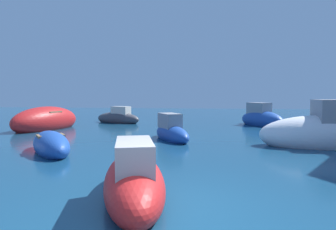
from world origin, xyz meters
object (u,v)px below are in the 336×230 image
Objects in this scene: moored_boat_2 at (171,132)px; moored_boat_4 at (134,181)px; moored_boat_9 at (118,118)px; moored_boat_0 at (326,133)px; moored_boat_1 at (46,121)px; moored_boat_7 at (261,119)px; moored_boat_8 at (51,145)px.

moored_boat_4 is (0.31, -7.60, -0.01)m from moored_boat_2.
moored_boat_0 is at bearing 164.63° from moored_boat_9.
moored_boat_1 is 13.61m from moored_boat_7.
moored_boat_0 is 13.99m from moored_boat_9.
moored_boat_9 is at bearing -176.08° from moored_boat_2.
moored_boat_8 is at bearing -75.72° from moored_boat_2.
moored_boat_4 is at bearing 130.96° from moored_boat_9.
moored_boat_2 is 5.22m from moored_boat_8.
moored_boat_9 is at bearing 2.60° from moored_boat_4.
moored_boat_7 is at bearing 99.97° from moored_boat_8.
moored_boat_9 is at bearing 158.58° from moored_boat_1.
moored_boat_7 reaches higher than moored_boat_2.
moored_boat_9 is at bearing 145.89° from moored_boat_8.
moored_boat_0 is 6.28m from moored_boat_2.
moored_boat_0 is 8.06m from moored_boat_7.
moored_boat_2 is at bearing 145.25° from moored_boat_9.
moored_boat_7 is 1.27× the size of moored_boat_8.
moored_boat_7 reaches higher than moored_boat_1.
moored_boat_8 is (-8.85, -10.63, -0.18)m from moored_boat_7.
moored_boat_4 is 15.37m from moored_boat_7.
moored_boat_1 is 1.30× the size of moored_boat_7.
moored_boat_8 is 11.16m from moored_boat_9.
moored_boat_9 is at bearing -37.29° from moored_boat_0.
moored_boat_2 is 1.02× the size of moored_boat_8.
moored_boat_1 is at bearing 21.20° from moored_boat_4.
moored_boat_0 is 8.88m from moored_boat_4.
moored_boat_8 is (-4.06, 3.98, -0.08)m from moored_boat_4.
moored_boat_1 is at bearing -103.43° from moored_boat_7.
moored_boat_7 is 1.02× the size of moored_boat_9.
moored_boat_7 reaches higher than moored_boat_4.
moored_boat_0 is 14.65m from moored_boat_1.
moored_boat_4 is (8.21, -10.57, -0.13)m from moored_boat_1.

